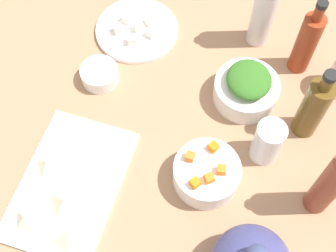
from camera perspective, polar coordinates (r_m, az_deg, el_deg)
tabletop at (r=107.60cm, az=0.00°, el=-1.63°), size 190.00×190.00×3.00cm
cutting_board at (r=103.14cm, az=-11.92°, el=-7.06°), size 32.52×21.91×1.00cm
plate_tofu at (r=122.92cm, az=-3.85°, el=11.67°), size 21.25×21.25×1.20cm
bowl_greens at (r=110.53cm, az=9.55°, el=4.30°), size 15.19×15.19×5.69cm
bowl_carrots at (r=99.53cm, az=4.75°, el=-5.87°), size 14.32×14.32×5.98cm
bowl_small_side at (r=113.84cm, az=-8.39°, el=6.28°), size 9.14×9.14×3.88cm
bottle_0 at (r=95.31cm, az=19.27°, el=-6.80°), size 4.98×4.98×24.41cm
bottle_1 at (r=115.10cm, az=11.81°, el=14.10°), size 5.59×5.59×26.28cm
bottle_2 at (r=104.24cm, az=17.44°, el=2.18°), size 5.65×5.65×21.52cm
bottle_3 at (r=113.78cm, az=16.66°, el=9.83°), size 4.99×4.99×22.27cm
drinking_glass_2 at (r=101.62cm, az=12.13°, el=-1.93°), size 6.40×6.40×11.23cm
carrot_cube_0 at (r=94.99cm, az=5.09°, el=-6.41°), size 2.54×2.54×1.80cm
carrot_cube_1 at (r=96.63cm, az=2.71°, el=-3.75°), size 1.83×1.83×1.80cm
carrot_cube_2 at (r=95.95cm, az=6.58°, el=-5.37°), size 2.18×2.18×1.80cm
carrot_cube_3 at (r=97.93cm, az=5.60°, el=-2.55°), size 2.41×2.41×1.80cm
carrot_cube_4 at (r=94.41cm, az=3.35°, el=-7.00°), size 2.47×2.47×1.80cm
chopped_greens_mound at (r=106.64cm, az=9.92°, el=5.66°), size 13.90×13.50×3.76cm
tofu_cube_0 at (r=118.77cm, az=-4.47°, el=10.49°), size 2.89×2.89×2.20cm
tofu_cube_1 at (r=123.46cm, az=-5.08°, el=13.06°), size 2.37×2.37×2.20cm
tofu_cube_2 at (r=122.65cm, az=-2.27°, el=12.87°), size 3.03×3.03×2.20cm
tofu_cube_3 at (r=121.39cm, az=-3.69°, el=12.08°), size 3.11×3.11×2.20cm
tofu_cube_4 at (r=120.00cm, az=-2.09°, el=11.40°), size 2.76×2.76×2.20cm
tofu_cube_5 at (r=121.36cm, az=-6.14°, el=11.78°), size 3.09×3.09×2.20cm
dumpling_0 at (r=104.03cm, az=-14.57°, el=-4.60°), size 5.33×5.28×2.70cm
dumpling_1 at (r=99.74cm, az=-12.56°, el=-9.12°), size 6.19×6.77×3.15cm
dumpling_2 at (r=97.62cm, az=-12.20°, el=-13.36°), size 6.23×6.48×2.59cm
dumpling_3 at (r=100.68cm, az=-17.20°, el=-10.88°), size 5.41×5.73×3.09cm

